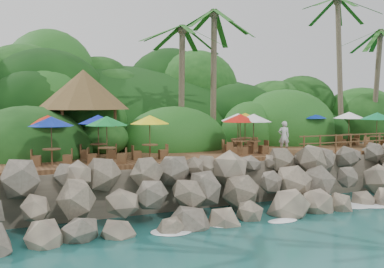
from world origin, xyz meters
name	(u,v)px	position (x,y,z in m)	size (l,w,h in m)	color
ground	(252,224)	(0.00, 0.00, 0.00)	(140.00, 140.00, 0.00)	#19514F
land_base	(135,157)	(0.00, 16.00, 1.05)	(32.00, 25.20, 2.10)	gray
jungle_hill	(110,159)	(0.00, 23.50, 0.00)	(44.80, 28.00, 15.40)	#143811
seawall	(228,189)	(0.00, 2.00, 1.15)	(29.00, 4.00, 2.30)	gray
terrace	(192,156)	(0.00, 6.00, 2.20)	(26.00, 5.00, 0.20)	brown
jungle_foliage	(140,173)	(0.00, 15.00, 0.00)	(44.00, 16.00, 12.00)	#143811
foam_line	(248,222)	(0.00, 0.30, 0.03)	(25.20, 0.80, 0.06)	white
palapa	(84,90)	(-4.99, 9.59, 5.79)	(5.16, 5.16, 4.60)	brown
dining_clusters	(218,121)	(1.40, 5.74, 4.10)	(21.00, 5.20, 2.17)	brown
railing	(358,140)	(9.41, 3.65, 2.91)	(8.30, 0.10, 1.00)	brown
waiter	(284,137)	(5.21, 4.99, 3.16)	(0.63, 0.41, 1.73)	silver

